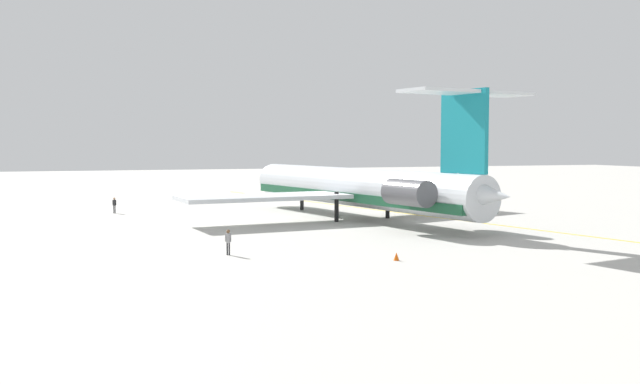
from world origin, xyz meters
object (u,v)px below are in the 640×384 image
object	(u,v)px
ground_crew_near_nose	(370,192)
ground_crew_starboard	(416,192)
main_jetliner	(362,187)
safety_cone_nose	(396,256)
ground_crew_near_tail	(228,239)
ground_crew_portside	(114,203)

from	to	relation	value
ground_crew_near_nose	ground_crew_starboard	distance (m)	6.58
main_jetliner	ground_crew_near_nose	world-z (taller)	main_jetliner
ground_crew_near_nose	safety_cone_nose	size ratio (longest dim) A/B	2.98
ground_crew_starboard	safety_cone_nose	size ratio (longest dim) A/B	3.27
ground_crew_near_tail	ground_crew_portside	bearing A→B (deg)	-138.31
ground_crew_near_nose	ground_crew_near_tail	world-z (taller)	ground_crew_near_tail
ground_crew_near_nose	ground_crew_starboard	xyz separation A→B (m)	(-2.96, -5.87, 0.10)
main_jetliner	ground_crew_starboard	distance (m)	28.66
ground_crew_portside	safety_cone_nose	distance (m)	43.34
ground_crew_near_tail	safety_cone_nose	bearing A→B (deg)	91.31
main_jetliner	ground_crew_starboard	size ratio (longest dim) A/B	23.58
ground_crew_portside	safety_cone_nose	bearing A→B (deg)	50.50
ground_crew_near_nose	ground_crew_starboard	world-z (taller)	ground_crew_starboard
ground_crew_starboard	ground_crew_near_tail	bearing A→B (deg)	106.20
main_jetliner	ground_crew_portside	xyz separation A→B (m)	(15.90, 23.82, -2.25)
ground_crew_near_tail	ground_crew_starboard	xyz separation A→B (m)	(40.67, -35.79, -0.01)
main_jetliner	ground_crew_near_tail	bearing A→B (deg)	123.83
ground_crew_portside	safety_cone_nose	size ratio (longest dim) A/B	3.28
main_jetliner	ground_crew_near_tail	world-z (taller)	main_jetliner
safety_cone_nose	ground_crew_near_nose	bearing A→B (deg)	-21.63
ground_crew_near_nose	ground_crew_portside	xyz separation A→B (m)	(-9.44, 35.71, 0.10)
ground_crew_starboard	safety_cone_nose	world-z (taller)	ground_crew_starboard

